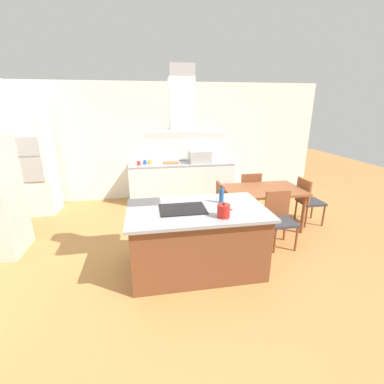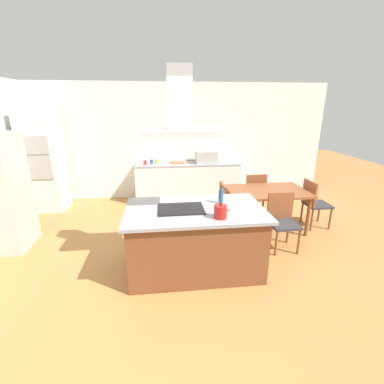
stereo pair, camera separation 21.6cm
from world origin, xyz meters
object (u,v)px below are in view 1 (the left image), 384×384
at_px(olive_oil_bottle, 221,196).
at_px(tea_kettle, 224,211).
at_px(wall_oven_stack, 33,161).
at_px(dining_table, 263,193).
at_px(cutting_board, 171,163).
at_px(coffee_mug_blue, 145,162).
at_px(coffee_mug_yellow, 150,162).
at_px(chair_facing_island, 279,215).
at_px(chair_facing_back_wall, 249,190).
at_px(chair_at_right_end, 307,198).
at_px(chair_at_left_end, 214,204).
at_px(coffee_mug_red, 139,163).
at_px(countertop_microwave, 200,157).
at_px(range_hood, 182,114).
at_px(cooktop, 183,209).

bearing_deg(olive_oil_bottle, tea_kettle, -102.90).
relative_size(wall_oven_stack, dining_table, 1.57).
bearing_deg(wall_oven_stack, cutting_board, 5.69).
relative_size(coffee_mug_blue, coffee_mug_yellow, 1.00).
height_order(cutting_board, wall_oven_stack, wall_oven_stack).
relative_size(coffee_mug_yellow, chair_facing_island, 0.10).
bearing_deg(chair_facing_back_wall, coffee_mug_blue, 150.70).
bearing_deg(chair_at_right_end, tea_kettle, -145.54).
bearing_deg(dining_table, chair_facing_island, -90.00).
distance_m(coffee_mug_blue, chair_at_left_end, 2.23).
bearing_deg(coffee_mug_red, dining_table, -37.90).
xyz_separation_m(cutting_board, wall_oven_stack, (-2.85, -0.28, 0.19)).
xyz_separation_m(coffee_mug_red, chair_at_left_end, (1.32, -1.74, -0.44)).
bearing_deg(coffee_mug_red, countertop_microwave, 1.33).
bearing_deg(range_hood, coffee_mug_blue, 98.84).
bearing_deg(olive_oil_bottle, range_hood, -164.25).
bearing_deg(dining_table, chair_at_right_end, -0.00).
relative_size(cooktop, chair_facing_island, 0.67).
height_order(cutting_board, chair_facing_island, cutting_board).
relative_size(dining_table, chair_at_right_end, 1.57).
distance_m(cutting_board, chair_facing_island, 2.93).
height_order(cooktop, range_hood, range_hood).
distance_m(olive_oil_bottle, coffee_mug_blue, 2.97).
bearing_deg(tea_kettle, chair_facing_back_wall, 60.73).
xyz_separation_m(tea_kettle, chair_facing_back_wall, (1.18, 2.10, -0.47)).
bearing_deg(coffee_mug_blue, chair_at_right_end, -31.45).
bearing_deg(coffee_mug_red, cutting_board, 6.42).
bearing_deg(chair_facing_back_wall, countertop_microwave, 126.27).
distance_m(olive_oil_bottle, coffee_mug_yellow, 2.94).
relative_size(chair_facing_back_wall, chair_facing_island, 1.00).
bearing_deg(coffee_mug_blue, cutting_board, -1.47).
bearing_deg(cutting_board, countertop_microwave, -4.18).
distance_m(countertop_microwave, chair_facing_island, 2.63).
bearing_deg(range_hood, chair_facing_island, 15.12).
bearing_deg(countertop_microwave, chair_at_right_end, -45.74).
xyz_separation_m(wall_oven_stack, range_hood, (2.71, -2.65, 1.00)).
bearing_deg(dining_table, coffee_mug_blue, 138.68).
xyz_separation_m(olive_oil_bottle, chair_facing_island, (1.07, 0.28, -0.50)).
distance_m(cooktop, chair_facing_back_wall, 2.44).
distance_m(coffee_mug_blue, range_hood, 3.20).
xyz_separation_m(countertop_microwave, coffee_mug_blue, (-1.28, 0.07, -0.09)).
distance_m(olive_oil_bottle, chair_facing_back_wall, 1.99).
bearing_deg(coffee_mug_blue, olive_oil_bottle, -69.78).
relative_size(cutting_board, chair_facing_island, 0.38).
height_order(countertop_microwave, cutting_board, countertop_microwave).
xyz_separation_m(countertop_microwave, chair_at_left_end, (-0.10, -1.77, -0.53)).
distance_m(dining_table, chair_at_left_end, 0.93).
height_order(cooktop, dining_table, cooktop).
height_order(chair_facing_island, chair_at_left_end, same).
distance_m(tea_kettle, chair_at_right_end, 2.58).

